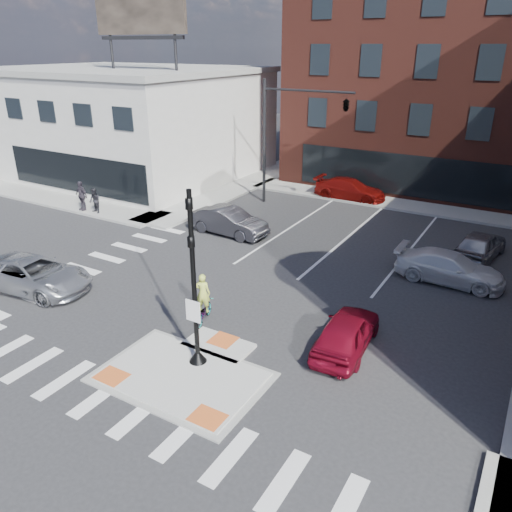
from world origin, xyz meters
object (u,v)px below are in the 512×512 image
Objects in this scene: cyclist at (203,306)px; pedestrian_b at (81,196)px; bg_car_red at (350,189)px; pedestrian_a at (95,201)px; bg_car_dark at (229,221)px; silver_suv at (34,274)px; white_pickup at (449,268)px; red_sedan at (346,332)px; bg_car_silver at (480,245)px.

cyclist is 16.49m from pedestrian_b.
cyclist is at bearing -19.22° from pedestrian_b.
pedestrian_a is (-12.55, -11.50, 0.22)m from bg_car_red.
bg_car_dark reaches higher than bg_car_red.
cyclist is (8.00, 1.56, -0.05)m from silver_suv.
white_pickup is 0.97× the size of bg_car_red.
cyclist is (-7.46, -8.54, -0.01)m from white_pickup.
cyclist is (-5.47, -0.98, -0.01)m from red_sedan.
pedestrian_a is (-13.66, 7.20, 0.25)m from cyclist.
red_sedan is at bearing 172.59° from cyclist.
bg_car_dark is 10.65m from bg_car_red.
bg_car_dark is 13.27m from bg_car_silver.
bg_car_red is 17.91m from pedestrian_b.
red_sedan reaches higher than white_pickup.
bg_car_silver is 2.69× the size of pedestrian_a.
pedestrian_a is (-21.91, -4.95, 0.22)m from bg_car_silver.
pedestrian_b is (-14.83, 7.20, 0.41)m from cyclist.
red_sedan is at bearing 165.58° from white_pickup.
pedestrian_a is at bearing -22.17° from red_sedan.
cyclist is at bearing 139.21° from white_pickup.
bg_car_dark is at bearing 160.49° from bg_car_red.
pedestrian_a is at bearing 94.00° from white_pickup.
red_sedan is at bearing -10.37° from pedestrian_b.
white_pickup is at bearing -140.58° from bg_car_red.
cyclist is at bearing -15.28° from pedestrian_a.
cyclist reaches higher than bg_car_silver.
silver_suv is 8.15m from cyclist.
cyclist is at bearing -149.00° from bg_car_dark.
bg_car_dark is at bearing 21.34° from pedestrian_a.
bg_car_dark reaches higher than white_pickup.
pedestrian_b is (-20.30, 6.22, 0.40)m from red_sedan.
white_pickup is 11.34m from cyclist.
cyclist reaches higher than red_sedan.
white_pickup is 2.53× the size of pedestrian_b.
bg_car_red is at bearing 46.65° from pedestrian_b.
bg_car_dark is 2.27× the size of cyclist.
cyclist is (1.11, -18.70, -0.03)m from bg_car_red.
silver_suv is 11.11m from pedestrian_b.
bg_car_silver is 2.08× the size of cyclist.
bg_car_dark reaches higher than bg_car_silver.
pedestrian_a is at bearing -45.33° from cyclist.
bg_car_silver reaches higher than red_sedan.
silver_suv is 3.36× the size of pedestrian_a.
pedestrian_a is (-19.13, 6.22, 0.24)m from red_sedan.
red_sedan is 0.85× the size of white_pickup.
cyclist is at bearing 5.98° from red_sedan.
bg_car_silver is 23.61m from pedestrian_b.
bg_car_red is at bearing -26.25° from silver_suv.
cyclist is at bearing 64.57° from bg_car_silver.
silver_suv is 10.43m from pedestrian_a.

